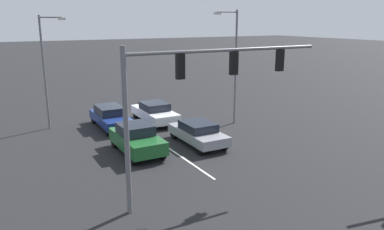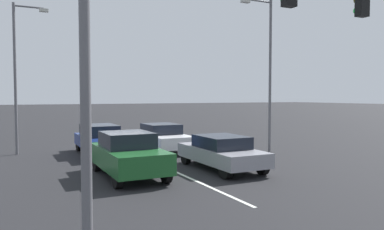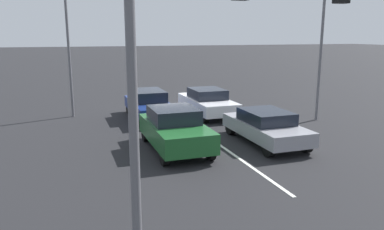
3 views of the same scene
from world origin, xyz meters
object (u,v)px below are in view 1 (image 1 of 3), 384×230
Objects in this scene: car_navy_midlane_second at (111,117)px; street_lamp_left_shoulder at (233,60)px; street_lamp_right_shoulder at (46,65)px; traffic_signal_gantry at (196,84)px; car_gray_leftlane_front at (198,133)px; car_darkgreen_midlane_front at (137,139)px; car_white_leftlane_second at (155,112)px.

car_navy_midlane_second is 9.35m from street_lamp_left_shoulder.
street_lamp_right_shoulder is at bearing -26.20° from car_navy_midlane_second.
street_lamp_right_shoulder reaches higher than traffic_signal_gantry.
street_lamp_left_shoulder is (-4.43, -2.84, 3.85)m from car_gray_leftlane_front.
traffic_signal_gantry is at bearing 59.64° from car_gray_leftlane_front.
car_darkgreen_midlane_front reaches higher than car_navy_midlane_second.
street_lamp_right_shoulder is (3.60, -1.77, 3.57)m from car_navy_midlane_second.
street_lamp_left_shoulder reaches higher than car_navy_midlane_second.
street_lamp_right_shoulder reaches higher than car_darkgreen_midlane_front.
traffic_signal_gantry is at bearing 47.94° from street_lamp_left_shoulder.
street_lamp_left_shoulder is at bearing -132.06° from traffic_signal_gantry.
car_darkgreen_midlane_front is 0.96× the size of car_gray_leftlane_front.
traffic_signal_gantry is at bearing 74.85° from car_white_leftlane_second.
traffic_signal_gantry reaches higher than car_navy_midlane_second.
car_darkgreen_midlane_front is 5.71m from car_navy_midlane_second.
street_lamp_left_shoulder is (-8.18, -2.52, 3.73)m from car_darkgreen_midlane_front.
car_navy_midlane_second is at bearing -3.05° from car_white_leftlane_second.
traffic_signal_gantry is (-0.06, 11.91, 4.02)m from car_navy_midlane_second.
car_white_leftlane_second is at bearing -105.15° from traffic_signal_gantry.
car_navy_midlane_second is at bearing -92.41° from car_darkgreen_midlane_front.
traffic_signal_gantry reaches higher than car_darkgreen_midlane_front.
street_lamp_right_shoulder is at bearing -15.88° from car_white_leftlane_second.
car_gray_leftlane_front is 0.58× the size of street_lamp_right_shoulder.
traffic_signal_gantry is 1.20× the size of street_lamp_right_shoulder.
street_lamp_right_shoulder is at bearing -65.77° from car_darkgreen_midlane_front.
car_white_leftlane_second is 1.02× the size of car_navy_midlane_second.
street_lamp_right_shoulder is (3.36, -7.47, 3.52)m from car_darkgreen_midlane_front.
street_lamp_right_shoulder reaches higher than car_navy_midlane_second.
car_navy_midlane_second is at bearing -59.69° from car_gray_leftlane_front.
street_lamp_left_shoulder is (-4.71, 3.00, 3.82)m from car_white_leftlane_second.
car_white_leftlane_second reaches higher than car_gray_leftlane_front.
car_navy_midlane_second is at bearing 153.80° from street_lamp_right_shoulder.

